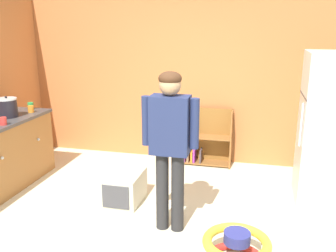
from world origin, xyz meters
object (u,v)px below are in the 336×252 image
Objects in this scene: standing_person at (170,138)px; crock_pot at (7,108)px; pet_carrier at (124,187)px; orange_cup at (31,109)px; red_cup at (3,121)px; banana_bunch at (7,110)px; refrigerator at (332,130)px; green_cup at (31,106)px; bookshelf at (201,140)px; baby_walker at (236,249)px.

crock_pot is at bearing 163.66° from standing_person.
pet_carrier is 5.81× the size of orange_cup.
banana_bunch is at bearing 123.45° from red_cup.
orange_cup is at bearing 155.84° from standing_person.
pet_carrier is 1.87m from crock_pot.
red_cup is (-3.80, -0.71, 0.06)m from refrigerator.
crock_pot is 0.34m from orange_cup.
green_cup is 0.23m from orange_cup.
crock_pot reaches higher than bookshelf.
pet_carrier is at bearing -7.41° from crock_pot.
red_cup is (-2.84, 0.78, 0.79)m from baby_walker.
baby_walker is 1.67m from pet_carrier.
pet_carrier is 1.77m from orange_cup.
standing_person is 2.70m from banana_bunch.
pet_carrier is at bearing 5.60° from red_cup.
green_cup is at bearing 49.44° from banana_bunch.
crock_pot is 2.93× the size of red_cup.
pet_carrier is 5.81× the size of red_cup.
pet_carrier is (-0.68, 0.47, -0.81)m from standing_person.
standing_person reaches higher than green_cup.
baby_walker is at bearing -74.24° from bookshelf.
bookshelf is at bearing 37.07° from red_cup.
refrigerator reaches higher than crock_pot.
crock_pot is (-3.04, 1.14, 0.87)m from baby_walker.
bookshelf is 5.45× the size of banana_bunch.
standing_person is (-1.67, -1.04, 0.10)m from refrigerator.
baby_walker is 3.05m from red_cup.
bookshelf is 8.95× the size of green_cup.
standing_person is 1.16m from pet_carrier.
bookshelf is at bearing 21.92° from banana_bunch.
green_cup is 1.00× the size of orange_cup.
red_cup is at bearing -169.41° from refrigerator.
refrigerator reaches higher than banana_bunch.
banana_bunch is (-4.20, -0.11, 0.04)m from refrigerator.
banana_bunch is at bearing 166.05° from pet_carrier.
bookshelf is 1.41× the size of baby_walker.
standing_person is at bearing -20.15° from banana_bunch.
banana_bunch is 0.34m from orange_cup.
banana_bunch is at bearing -178.52° from refrigerator.
bookshelf is 2.49m from orange_cup.
standing_person is 17.30× the size of red_cup.
refrigerator is 4.20m from banana_bunch.
red_cup is at bearing -77.47° from green_cup.
standing_person is 5.91× the size of crock_pot.
bookshelf is 2.52m from baby_walker.
bookshelf is 8.95× the size of orange_cup.
standing_person is at bearing -90.84° from bookshelf.
crock_pot is 0.33m from banana_bunch.
green_cup is (-3.99, 0.14, 0.06)m from refrigerator.
red_cup is (-2.16, -1.63, 0.58)m from bookshelf.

